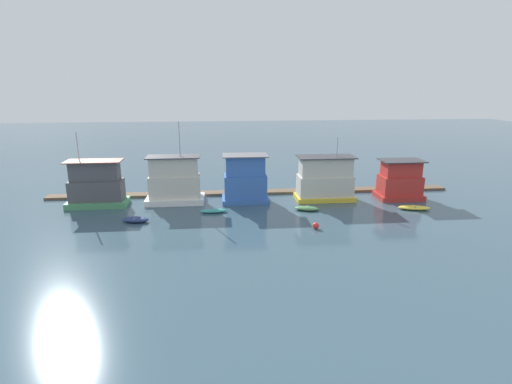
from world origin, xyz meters
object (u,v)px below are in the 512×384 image
object	(u,v)px
houseboat_red	(400,181)
mooring_post_far_right	(121,192)
buoy_red	(316,226)
mooring_post_near_right	(404,185)
houseboat_blue	(245,180)
dinghy_yellow	(414,208)
mooring_post_near_left	(326,188)
houseboat_white	(175,182)
dinghy_teal	(214,211)
dinghy_navy	(136,220)
dinghy_green	(307,208)
houseboat_yellow	(325,180)
houseboat_green	(96,186)

from	to	relation	value
houseboat_red	mooring_post_far_right	size ratio (longest dim) A/B	2.82
buoy_red	mooring_post_near_right	bearing A→B (deg)	39.82
houseboat_blue	mooring_post_near_right	size ratio (longest dim) A/B	2.91
dinghy_yellow	buoy_red	distance (m)	13.38
mooring_post_near_left	houseboat_red	bearing A→B (deg)	-18.29
houseboat_white	dinghy_yellow	distance (m)	27.61
dinghy_teal	mooring_post_near_right	size ratio (longest dim) A/B	1.53
houseboat_blue	dinghy_navy	bearing A→B (deg)	-152.04
dinghy_navy	buoy_red	world-z (taller)	buoy_red
houseboat_red	buoy_red	world-z (taller)	houseboat_red
houseboat_white	mooring_post_near_right	xyz separation A→B (m)	(29.15, 1.95, -1.51)
dinghy_yellow	mooring_post_far_right	xyz separation A→B (m)	(-33.74, 7.26, 0.73)
dinghy_teal	dinghy_green	bearing A→B (deg)	-0.84
houseboat_white	dinghy_yellow	world-z (taller)	houseboat_white
dinghy_green	mooring_post_near_right	bearing A→B (deg)	24.28
dinghy_navy	dinghy_teal	world-z (taller)	dinghy_navy
dinghy_navy	dinghy_yellow	world-z (taller)	dinghy_navy
dinghy_green	houseboat_white	bearing A→B (deg)	163.38
houseboat_yellow	houseboat_red	distance (m)	9.24
dinghy_yellow	dinghy_green	bearing A→B (deg)	175.94
houseboat_blue	mooring_post_near_left	xyz separation A→B (m)	(10.45, 2.42, -1.87)
houseboat_white	mooring_post_near_right	world-z (taller)	houseboat_white
houseboat_yellow	houseboat_green	bearing A→B (deg)	-179.76
dinghy_green	mooring_post_far_right	bearing A→B (deg)	163.53
houseboat_red	dinghy_green	world-z (taller)	houseboat_red
dinghy_teal	dinghy_green	size ratio (longest dim) A/B	1.02
houseboat_white	houseboat_red	world-z (taller)	houseboat_white
houseboat_yellow	mooring_post_near_right	distance (m)	11.54
houseboat_blue	buoy_red	bearing A→B (deg)	-57.37
houseboat_blue	houseboat_yellow	size ratio (longest dim) A/B	0.75
dinghy_teal	buoy_red	world-z (taller)	buoy_red
houseboat_white	dinghy_teal	size ratio (longest dim) A/B	3.20
houseboat_red	dinghy_navy	xyz separation A→B (m)	(-30.55, -5.83, -1.89)
mooring_post_near_left	houseboat_white	bearing A→B (deg)	-174.07
houseboat_yellow	dinghy_teal	distance (m)	14.14
houseboat_yellow	mooring_post_near_left	bearing A→B (deg)	71.34
dinghy_teal	dinghy_yellow	distance (m)	22.46
dinghy_green	mooring_post_near_left	bearing A→B (deg)	59.22
mooring_post_near_right	mooring_post_near_left	bearing A→B (deg)	180.00
houseboat_green	houseboat_red	distance (m)	35.97
houseboat_blue	buoy_red	distance (m)	11.80
houseboat_blue	dinghy_teal	size ratio (longest dim) A/B	1.90
dinghy_teal	mooring_post_near_right	bearing A→B (deg)	14.27
houseboat_green	mooring_post_near_left	bearing A→B (deg)	5.15
houseboat_yellow	dinghy_green	xyz separation A→B (m)	(-3.02, -4.04, -2.25)
dinghy_navy	mooring_post_near_left	distance (m)	23.75
houseboat_blue	houseboat_yellow	bearing A→B (deg)	0.28
dinghy_navy	dinghy_teal	bearing A→B (deg)	16.58
dinghy_teal	mooring_post_near_left	size ratio (longest dim) A/B	2.03
houseboat_green	houseboat_white	xyz separation A→B (m)	(8.78, 0.54, 0.18)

